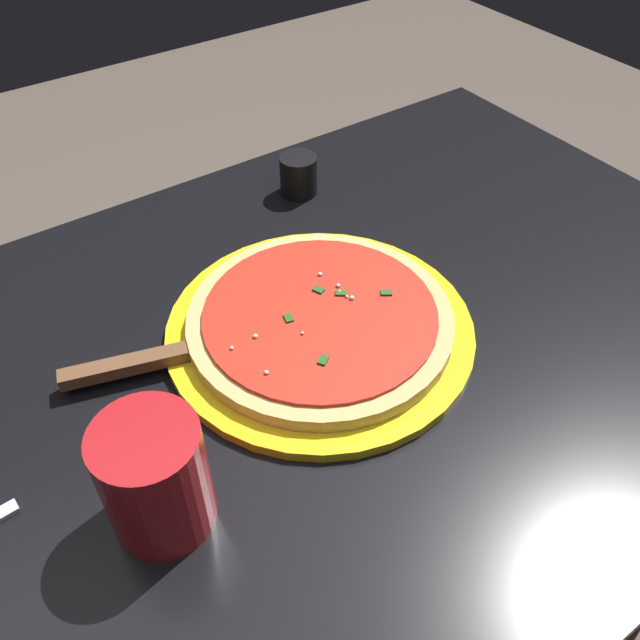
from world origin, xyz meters
The scene contains 7 objects.
ground_plane centered at (0.00, 0.00, 0.00)m, with size 5.00×5.00×0.00m, color brown.
restaurant_table centered at (0.00, 0.00, 0.59)m, with size 1.13×0.73×0.72m.
serving_plate centered at (-0.03, -0.02, 0.73)m, with size 0.33×0.33×0.01m, color yellow.
pizza centered at (-0.03, -0.02, 0.75)m, with size 0.28×0.28×0.02m.
pizza_server centered at (0.13, -0.06, 0.74)m, with size 0.22×0.10×0.01m.
cup_tall_drink centered at (0.20, 0.09, 0.78)m, with size 0.08×0.08×0.11m, color #B2191E.
cup_small_sauce centered at (-0.16, -0.26, 0.75)m, with size 0.05×0.05×0.05m, color black.
Camera 1 is at (0.26, 0.39, 1.23)m, focal length 37.25 mm.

